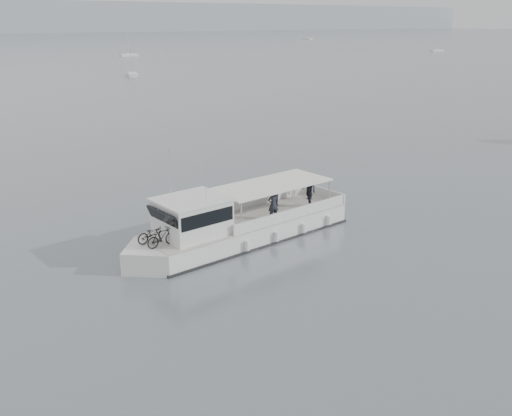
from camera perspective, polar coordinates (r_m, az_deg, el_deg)
ground at (r=27.44m, az=0.11°, el=-5.46°), size 1400.00×1400.00×0.00m
tour_boat at (r=29.39m, az=-2.55°, el=-1.89°), size 13.49×4.29×5.61m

